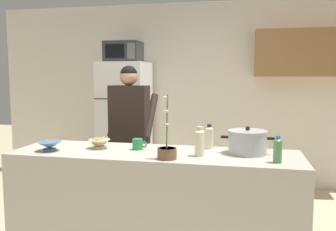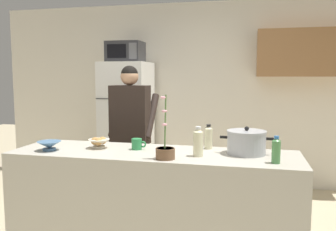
% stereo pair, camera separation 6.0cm
% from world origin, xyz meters
% --- Properties ---
extents(back_wall_unit, '(6.00, 0.48, 2.60)m').
position_xyz_m(back_wall_unit, '(0.22, 2.27, 1.38)').
color(back_wall_unit, silver).
rests_on(back_wall_unit, ground).
extents(kitchen_island, '(2.43, 0.68, 0.92)m').
position_xyz_m(kitchen_island, '(0.00, 0.00, 0.46)').
color(kitchen_island, '#BCB7A8').
rests_on(kitchen_island, ground).
extents(refrigerator, '(0.64, 0.68, 1.75)m').
position_xyz_m(refrigerator, '(-0.90, 1.85, 0.87)').
color(refrigerator, white).
rests_on(refrigerator, ground).
extents(microwave, '(0.48, 0.37, 0.28)m').
position_xyz_m(microwave, '(-0.90, 1.83, 1.89)').
color(microwave, '#2D2D30').
rests_on(microwave, refrigerator).
extents(person_near_pot, '(0.52, 0.43, 1.67)m').
position_xyz_m(person_near_pot, '(-0.50, 0.86, 1.05)').
color(person_near_pot, '#33384C').
rests_on(person_near_pot, ground).
extents(cooking_pot, '(0.43, 0.32, 0.23)m').
position_xyz_m(cooking_pot, '(0.77, 0.10, 1.02)').
color(cooking_pot, '#ADAFB5').
rests_on(cooking_pot, kitchen_island).
extents(coffee_mug, '(0.13, 0.09, 0.10)m').
position_xyz_m(coffee_mug, '(-0.17, 0.07, 0.97)').
color(coffee_mug, '#2D8C4C').
rests_on(coffee_mug, kitchen_island).
extents(bread_bowl, '(0.19, 0.19, 0.10)m').
position_xyz_m(bread_bowl, '(-0.51, 0.04, 0.97)').
color(bread_bowl, beige).
rests_on(bread_bowl, kitchen_island).
extents(empty_bowl, '(0.20, 0.20, 0.08)m').
position_xyz_m(empty_bowl, '(-0.89, -0.14, 0.97)').
color(empty_bowl, '#4C7299').
rests_on(empty_bowl, kitchen_island).
extents(bottle_near_edge, '(0.07, 0.07, 0.22)m').
position_xyz_m(bottle_near_edge, '(0.44, 0.24, 1.03)').
color(bottle_near_edge, beige).
rests_on(bottle_near_edge, kitchen_island).
extents(bottle_mid_counter, '(0.06, 0.06, 0.20)m').
position_xyz_m(bottle_mid_counter, '(0.98, -0.17, 1.02)').
color(bottle_mid_counter, '#4C8C4C').
rests_on(bottle_mid_counter, kitchen_island).
extents(bottle_far_corner, '(0.08, 0.08, 0.24)m').
position_xyz_m(bottle_far_corner, '(0.39, -0.07, 1.04)').
color(bottle_far_corner, beige).
rests_on(bottle_far_corner, kitchen_island).
extents(potted_orchid, '(0.15, 0.15, 0.50)m').
position_xyz_m(potted_orchid, '(0.16, -0.22, 0.98)').
color(potted_orchid, brown).
rests_on(potted_orchid, kitchen_island).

